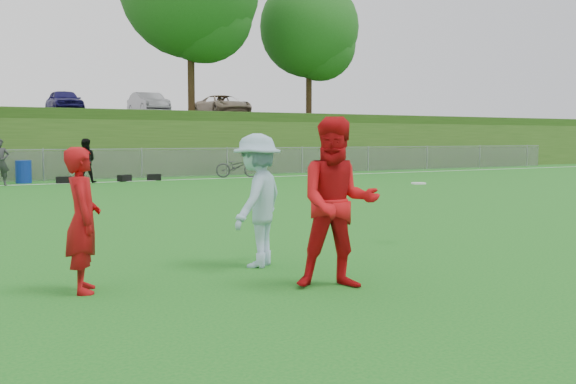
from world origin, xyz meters
TOP-DOWN VIEW (x-y plane):
  - ground at (0.00, 0.00)m, footprint 120.00×120.00m
  - sideline_far at (0.00, 18.00)m, footprint 60.00×0.10m
  - fence at (0.00, 20.00)m, footprint 58.00×0.06m
  - berm at (0.00, 31.00)m, footprint 120.00×18.00m
  - parking_lot at (0.00, 33.00)m, footprint 120.00×12.00m
  - tree_green_far at (16.16, 25.92)m, footprint 5.88×5.88m
  - gear_bags at (1.08, 18.10)m, footprint 7.32×0.53m
  - player_red_left at (-2.51, 0.10)m, footprint 0.48×0.65m
  - player_red_center at (0.06, -1.10)m, footprint 1.17×1.07m
  - player_blue at (-0.18, 0.46)m, footprint 1.29×1.25m
  - frisbee at (2.93, 0.86)m, footprint 0.24×0.24m
  - recycling_bin at (-0.86, 19.00)m, footprint 0.75×0.75m
  - bicycle at (7.71, 18.25)m, footprint 1.96×1.32m

SIDE VIEW (x-z plane):
  - ground at x=0.00m, z-range 0.00..0.00m
  - sideline_far at x=0.00m, z-range 0.00..0.01m
  - gear_bags at x=1.08m, z-range 0.00..0.26m
  - recycling_bin at x=-0.86m, z-range 0.00..0.87m
  - bicycle at x=7.71m, z-range 0.00..0.97m
  - fence at x=0.00m, z-range 0.00..1.30m
  - player_red_left at x=-2.51m, z-range 0.00..1.61m
  - player_blue at x=-0.18m, z-range 0.00..1.77m
  - player_red_center at x=0.06m, z-range 0.00..1.95m
  - frisbee at x=2.93m, z-range 0.97..0.99m
  - berm at x=0.00m, z-range 0.00..3.00m
  - parking_lot at x=0.00m, z-range 3.00..3.10m
  - tree_green_far at x=16.16m, z-range 3.87..12.06m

